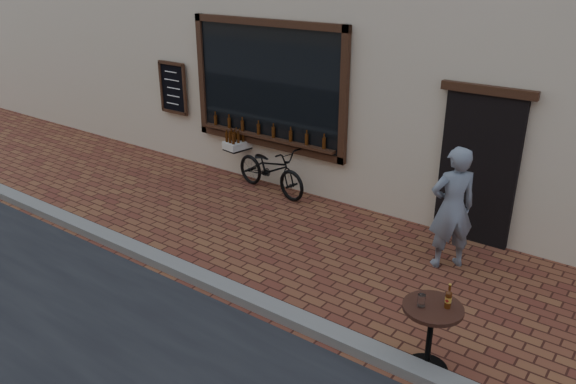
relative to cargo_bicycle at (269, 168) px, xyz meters
The scene contains 5 objects.
ground 3.60m from the cargo_bicycle, 62.28° to the right, with size 90.00×90.00×0.00m, color #5E291E.
kerb 3.42m from the cargo_bicycle, 60.71° to the right, with size 90.00×0.25×0.12m, color slate.
cargo_bicycle is the anchor object (origin of this frame).
bistro_table 5.08m from the cargo_bicycle, 33.59° to the right, with size 0.60×0.60×1.02m.
pedestrian 3.65m from the cargo_bicycle, 10.20° to the right, with size 0.62×0.41×1.71m, color slate.
Camera 1 is at (4.15, -4.21, 3.90)m, focal length 35.00 mm.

